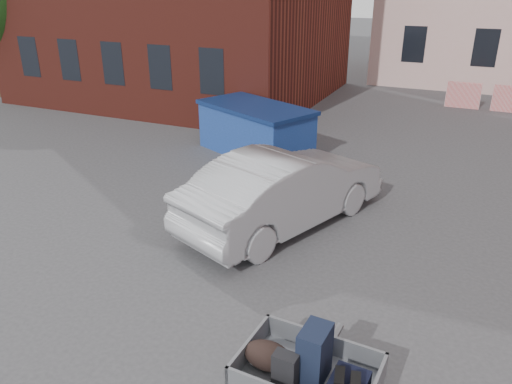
% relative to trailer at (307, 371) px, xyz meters
% --- Properties ---
extents(ground, '(120.00, 120.00, 0.00)m').
position_rel_trailer_xyz_m(ground, '(-1.73, 2.03, -0.61)').
color(ground, '#38383A').
rests_on(ground, ground).
extents(barriers, '(4.70, 0.18, 1.00)m').
position_rel_trailer_xyz_m(barriers, '(2.47, 17.03, -0.11)').
color(barriers, red).
rests_on(barriers, ground).
extents(trailer, '(1.66, 1.85, 1.20)m').
position_rel_trailer_xyz_m(trailer, '(0.00, 0.00, 0.00)').
color(trailer, black).
rests_on(trailer, ground).
extents(dumpster, '(3.87, 3.06, 1.44)m').
position_rel_trailer_xyz_m(dumpster, '(-4.49, 8.53, 0.12)').
color(dumpster, navy).
rests_on(dumpster, ground).
extents(silver_car, '(3.35, 5.16, 1.61)m').
position_rel_trailer_xyz_m(silver_car, '(-2.06, 4.56, 0.19)').
color(silver_car, '#9B9DA2').
rests_on(silver_car, ground).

